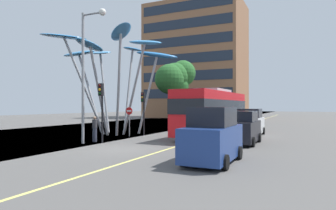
% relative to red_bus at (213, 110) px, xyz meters
% --- Properties ---
extents(ground, '(120.00, 240.00, 0.10)m').
position_rel_red_bus_xyz_m(ground, '(-3.27, -9.16, -2.11)').
color(ground, '#54514F').
extents(red_bus, '(3.07, 11.31, 3.77)m').
position_rel_red_bus_xyz_m(red_bus, '(0.00, 0.00, 0.00)').
color(red_bus, red).
rests_on(red_bus, ground).
extents(leaf_sculpture, '(11.64, 11.28, 8.51)m').
position_rel_red_bus_xyz_m(leaf_sculpture, '(-8.59, -1.99, 4.83)').
color(leaf_sculpture, '#9EA0A5').
rests_on(leaf_sculpture, ground).
extents(traffic_light_kerb_near, '(0.28, 0.42, 3.89)m').
position_rel_red_bus_xyz_m(traffic_light_kerb_near, '(-5.28, -7.55, 0.75)').
color(traffic_light_kerb_near, black).
rests_on(traffic_light_kerb_near, ground).
extents(traffic_light_kerb_far, '(0.28, 0.42, 3.54)m').
position_rel_red_bus_xyz_m(traffic_light_kerb_far, '(-5.34, -2.03, 0.51)').
color(traffic_light_kerb_far, black).
rests_on(traffic_light_kerb_far, ground).
extents(car_parked_near, '(1.93, 4.04, 2.38)m').
position_rel_red_bus_xyz_m(car_parked_near, '(3.16, -10.75, -0.95)').
color(car_parked_near, navy).
rests_on(car_parked_near, ground).
extents(car_parked_mid, '(1.90, 4.09, 2.10)m').
position_rel_red_bus_xyz_m(car_parked_mid, '(3.08, -3.86, -1.07)').
color(car_parked_mid, black).
rests_on(car_parked_mid, ground).
extents(car_parked_far, '(2.03, 3.81, 2.19)m').
position_rel_red_bus_xyz_m(car_parked_far, '(2.56, 1.90, -1.03)').
color(car_parked_far, silver).
rests_on(car_parked_far, ground).
extents(street_lamp, '(1.86, 0.44, 8.50)m').
position_rel_red_bus_xyz_m(street_lamp, '(-5.84, -8.21, 3.30)').
color(street_lamp, gray).
rests_on(street_lamp, ground).
extents(tree_pavement_near, '(4.52, 5.54, 8.35)m').
position_rel_red_bus_xyz_m(tree_pavement_near, '(-8.43, 11.41, 3.96)').
color(tree_pavement_near, brown).
rests_on(tree_pavement_near, ground).
extents(pedestrian, '(0.34, 0.34, 1.72)m').
position_rel_red_bus_xyz_m(pedestrian, '(-6.18, -7.12, -1.19)').
color(pedestrian, '#2D3342').
rests_on(pedestrian, ground).
extents(no_entry_sign, '(0.60, 0.12, 2.33)m').
position_rel_red_bus_xyz_m(no_entry_sign, '(-5.97, -3.15, -0.50)').
color(no_entry_sign, gray).
rests_on(no_entry_sign, ground).
extents(backdrop_building, '(19.29, 12.76, 23.25)m').
position_rel_red_bus_xyz_m(backdrop_building, '(-14.07, 35.16, 9.57)').
color(backdrop_building, '#8E6042').
rests_on(backdrop_building, ground).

